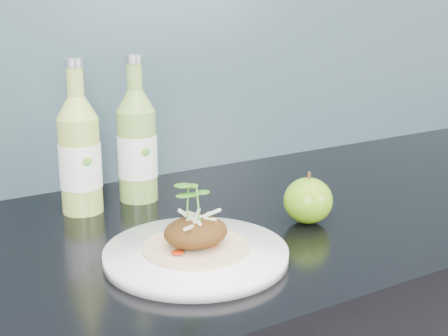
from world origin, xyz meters
The scene contains 5 objects.
dinner_plate centered at (-0.02, 1.59, 0.91)m, with size 0.30×0.30×0.02m.
pork_taco centered at (-0.02, 1.59, 0.94)m, with size 0.14×0.14×0.09m.
green_apple centered at (0.20, 1.62, 0.94)m, with size 0.10×0.10×0.08m.
cider_bottle_left centered at (-0.08, 1.85, 0.99)m, with size 0.08×0.08×0.24m.
cider_bottle_right centered at (0.02, 1.86, 0.99)m, with size 0.08×0.08×0.24m.
Camera 1 is at (-0.38, 0.92, 1.24)m, focal length 50.00 mm.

